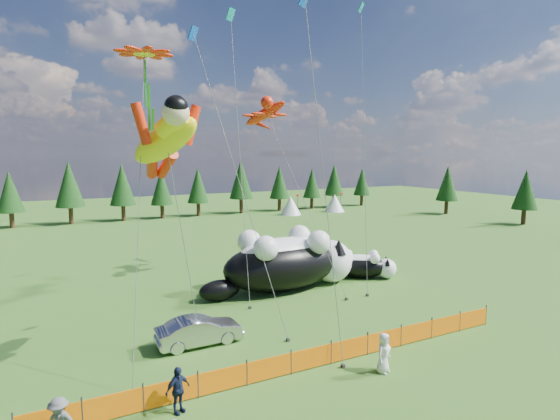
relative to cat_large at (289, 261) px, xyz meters
The scene contains 16 objects.
ground 8.88m from the cat_large, 120.80° to the right, with size 160.00×160.00×0.00m, color #163A0A.
safety_fence 11.43m from the cat_large, 113.02° to the right, with size 22.06×0.06×1.10m.
tree_line 37.88m from the cat_large, 96.73° to the left, with size 90.00×4.00×8.00m, color black, non-canonical shape.
festival_tents 33.22m from the cat_large, 78.60° to the left, with size 50.00×3.20×2.80m, color white, non-canonical shape.
cat_large is the anchor object (origin of this frame).
cat_small 6.36m from the cat_large, ahead, with size 4.92×3.89×2.00m.
car 10.02m from the cat_large, 143.85° to the right, with size 1.45×4.15×1.37m, color #B9B9BE.
spectator_c 15.16m from the cat_large, 133.13° to the right, with size 1.00×0.51×1.71m, color #141D38.
spectator_e 12.24m from the cat_large, 98.74° to the right, with size 0.84×0.55×1.72m, color silver.
superhero_kite 14.54m from the cat_large, 142.47° to the right, with size 5.42×5.52×11.71m.
gecko_kite 11.05m from the cat_large, 87.56° to the left, with size 4.85×11.37×14.57m.
flower_kite 16.36m from the cat_large, 149.32° to the right, with size 2.83×4.39×13.72m.
diamond_kite_a 14.64m from the cat_large, 160.13° to the right, with size 3.43×5.79×16.70m.
diamond_kite_b 17.30m from the cat_large, ahead, with size 3.05×5.18×20.53m.
diamond_kite_c 16.11m from the cat_large, 113.23° to the right, with size 1.04×3.32×16.87m.
diamond_kite_d 16.04m from the cat_large, 139.72° to the left, with size 1.60×5.63×19.40m.
Camera 1 is at (-9.22, -18.27, 9.20)m, focal length 28.00 mm.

